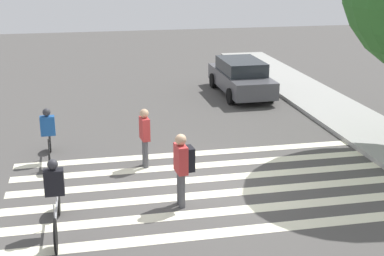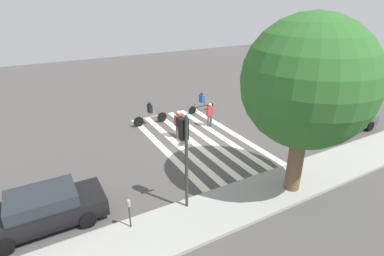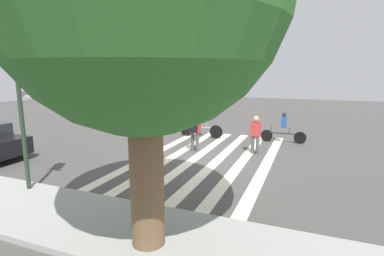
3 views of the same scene
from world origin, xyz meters
The scene contains 8 objects.
ground_plane centered at (0.00, 0.00, 0.00)m, with size 60.00×60.00×0.00m, color #4C4947.
sidewalk_curb centered at (0.00, 6.25, 0.07)m, with size 36.00×2.50×0.14m.
crosswalk_stripes centered at (0.00, 0.00, 0.00)m, with size 5.17×10.00×0.01m.
traffic_light centered at (3.73, 5.29, 2.89)m, with size 0.60×0.50×4.12m.
pedestrian_child_with_backpack centered at (0.91, -0.81, 1.03)m, with size 0.51×0.43×1.76m.
pedestrian_adult_tall_backpack centered at (-1.69, -1.38, 0.94)m, with size 0.48×0.26×1.66m.
cyclist_far_lane centered at (1.64, -3.65, 0.87)m, with size 2.42×0.40×1.65m.
cyclist_mid_street centered at (-2.63, -4.00, 0.86)m, with size 2.22×0.41×1.57m.
Camera 3 is at (-3.83, 11.39, 3.54)m, focal length 28.00 mm.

